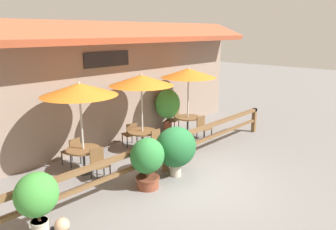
{
  "coord_description": "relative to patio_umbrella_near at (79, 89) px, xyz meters",
  "views": [
    {
      "loc": [
        -6.39,
        -4.93,
        3.91
      ],
      "look_at": [
        0.71,
        1.62,
        1.42
      ],
      "focal_mm": 35.0,
      "sensor_mm": 36.0,
      "label": 1
    }
  ],
  "objects": [
    {
      "name": "ground_plane",
      "position": [
        1.64,
        -2.69,
        -2.39
      ],
      "size": [
        60.0,
        60.0,
        0.0
      ],
      "primitive_type": "plane",
      "color": "slate"
    },
    {
      "name": "building_facade",
      "position": [
        1.65,
        1.42,
        -0.22
      ],
      "size": [
        14.28,
        1.49,
        4.23
      ],
      "color": "gray",
      "rests_on": "ground"
    },
    {
      "name": "patio_railing",
      "position": [
        1.64,
        -1.64,
        -1.69
      ],
      "size": [
        10.4,
        0.14,
        0.95
      ],
      "color": "brown",
      "rests_on": "ground"
    },
    {
      "name": "patio_umbrella_near",
      "position": [
        0.0,
        0.0,
        0.0
      ],
      "size": [
        2.08,
        2.08,
        2.6
      ],
      "color": "#B7B2A8",
      "rests_on": "ground"
    },
    {
      "name": "dining_table_near",
      "position": [
        0.0,
        -0.0,
        -1.82
      ],
      "size": [
        0.95,
        0.95,
        0.71
      ],
      "color": "brown",
      "rests_on": "ground"
    },
    {
      "name": "chair_near_streetside",
      "position": [
        0.03,
        -0.68,
        -1.92
      ],
      "size": [
        0.49,
        0.49,
        0.85
      ],
      "rotation": [
        0.0,
        0.0,
        -0.18
      ],
      "color": "brown",
      "rests_on": "ground"
    },
    {
      "name": "chair_near_wallside",
      "position": [
        0.05,
        0.68,
        -1.92
      ],
      "size": [
        0.49,
        0.49,
        0.85
      ],
      "rotation": [
        0.0,
        0.0,
        3.33
      ],
      "color": "brown",
      "rests_on": "ground"
    },
    {
      "name": "patio_umbrella_middle",
      "position": [
        2.27,
        0.01,
        0.0
      ],
      "size": [
        2.08,
        2.08,
        2.6
      ],
      "color": "#B7B2A8",
      "rests_on": "ground"
    },
    {
      "name": "dining_table_middle",
      "position": [
        2.27,
        0.01,
        -1.82
      ],
      "size": [
        0.95,
        0.95,
        0.71
      ],
      "color": "brown",
      "rests_on": "ground"
    },
    {
      "name": "chair_middle_streetside",
      "position": [
        2.34,
        -0.66,
        -1.92
      ],
      "size": [
        0.43,
        0.43,
        0.85
      ],
      "rotation": [
        0.0,
        0.0,
        0.03
      ],
      "color": "brown",
      "rests_on": "ground"
    },
    {
      "name": "chair_middle_wallside",
      "position": [
        2.32,
        0.68,
        -1.92
      ],
      "size": [
        0.51,
        0.51,
        0.85
      ],
      "rotation": [
        0.0,
        0.0,
        2.9
      ],
      "color": "brown",
      "rests_on": "ground"
    },
    {
      "name": "patio_umbrella_far",
      "position": [
        4.71,
        0.07,
        0.0
      ],
      "size": [
        2.08,
        2.08,
        2.6
      ],
      "color": "#B7B2A8",
      "rests_on": "ground"
    },
    {
      "name": "dining_table_far",
      "position": [
        4.71,
        0.07,
        -1.82
      ],
      "size": [
        0.95,
        0.95,
        0.71
      ],
      "color": "brown",
      "rests_on": "ground"
    },
    {
      "name": "chair_far_streetside",
      "position": [
        4.68,
        -0.69,
        -1.92
      ],
      "size": [
        0.47,
        0.47,
        0.85
      ],
      "rotation": [
        0.0,
        0.0,
        -0.12
      ],
      "color": "brown",
      "rests_on": "ground"
    },
    {
      "name": "chair_far_wallside",
      "position": [
        4.77,
        0.84,
        -1.92
      ],
      "size": [
        0.51,
        0.51,
        0.85
      ],
      "rotation": [
        0.0,
        0.0,
        3.37
      ],
      "color": "brown",
      "rests_on": "ground"
    },
    {
      "name": "potted_plant_corner_fern",
      "position": [
        1.59,
        -2.06,
        -1.57
      ],
      "size": [
        1.19,
        1.08,
        1.39
      ],
      "color": "#B7AD99",
      "rests_on": "ground"
    },
    {
      "name": "potted_plant_entrance_palm",
      "position": [
        -2.31,
        -1.99,
        -1.52
      ],
      "size": [
        0.84,
        0.75,
        1.35
      ],
      "color": "#B7AD99",
      "rests_on": "ground"
    },
    {
      "name": "potted_plant_small_flowering",
      "position": [
        0.56,
        -2.02,
        -1.61
      ],
      "size": [
        0.91,
        0.82,
        1.33
      ],
      "color": "brown",
      "rests_on": "ground"
    },
    {
      "name": "potted_plant_tall_tropical",
      "position": [
        4.43,
        0.86,
        -1.29
      ],
      "size": [
        1.02,
        0.92,
        1.71
      ],
      "color": "brown",
      "rests_on": "ground"
    }
  ]
}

